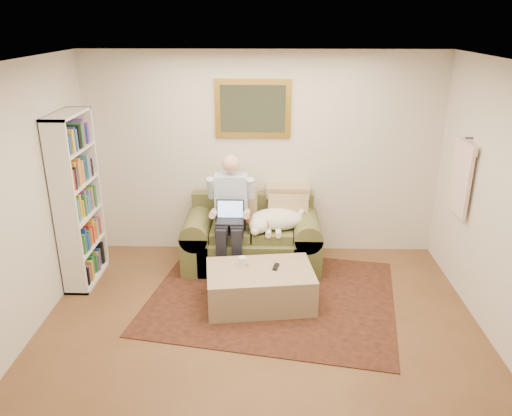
{
  "coord_description": "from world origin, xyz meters",
  "views": [
    {
      "loc": [
        0.07,
        -3.67,
        2.96
      ],
      "look_at": [
        -0.06,
        1.54,
        0.95
      ],
      "focal_mm": 35.0,
      "sensor_mm": 36.0,
      "label": 1
    }
  ],
  "objects_px": {
    "bookshelf": "(77,201)",
    "laptop": "(230,215)",
    "ottoman": "(260,287)",
    "sleeping_dog": "(277,219)",
    "sofa": "(252,242)",
    "seated_man": "(230,216)",
    "coffee_mug": "(242,261)"
  },
  "relations": [
    {
      "from": "sleeping_dog",
      "to": "coffee_mug",
      "type": "relative_size",
      "value": 6.97
    },
    {
      "from": "bookshelf",
      "to": "seated_man",
      "type": "bearing_deg",
      "value": 9.32
    },
    {
      "from": "sofa",
      "to": "seated_man",
      "type": "bearing_deg",
      "value": -148.55
    },
    {
      "from": "seated_man",
      "to": "laptop",
      "type": "distance_m",
      "value": 0.07
    },
    {
      "from": "ottoman",
      "to": "bookshelf",
      "type": "distance_m",
      "value": 2.3
    },
    {
      "from": "laptop",
      "to": "coffee_mug",
      "type": "distance_m",
      "value": 0.71
    },
    {
      "from": "coffee_mug",
      "to": "bookshelf",
      "type": "distance_m",
      "value": 2.02
    },
    {
      "from": "sofa",
      "to": "laptop",
      "type": "height_order",
      "value": "laptop"
    },
    {
      "from": "seated_man",
      "to": "sleeping_dog",
      "type": "height_order",
      "value": "seated_man"
    },
    {
      "from": "laptop",
      "to": "bookshelf",
      "type": "distance_m",
      "value": 1.75
    },
    {
      "from": "laptop",
      "to": "bookshelf",
      "type": "xyz_separation_m",
      "value": [
        -1.72,
        -0.22,
        0.25
      ]
    },
    {
      "from": "bookshelf",
      "to": "ottoman",
      "type": "bearing_deg",
      "value": -13.8
    },
    {
      "from": "sleeping_dog",
      "to": "ottoman",
      "type": "distance_m",
      "value": 0.99
    },
    {
      "from": "bookshelf",
      "to": "sleeping_dog",
      "type": "bearing_deg",
      "value": 8.79
    },
    {
      "from": "sofa",
      "to": "sleeping_dog",
      "type": "distance_m",
      "value": 0.47
    },
    {
      "from": "coffee_mug",
      "to": "sleeping_dog",
      "type": "bearing_deg",
      "value": 63.56
    },
    {
      "from": "sofa",
      "to": "coffee_mug",
      "type": "height_order",
      "value": "sofa"
    },
    {
      "from": "sleeping_dog",
      "to": "sofa",
      "type": "bearing_deg",
      "value": 164.26
    },
    {
      "from": "ottoman",
      "to": "sleeping_dog",
      "type": "bearing_deg",
      "value": 77.9
    },
    {
      "from": "seated_man",
      "to": "sleeping_dog",
      "type": "bearing_deg",
      "value": 7.13
    },
    {
      "from": "coffee_mug",
      "to": "sofa",
      "type": "bearing_deg",
      "value": 84.8
    },
    {
      "from": "seated_man",
      "to": "bookshelf",
      "type": "distance_m",
      "value": 1.77
    },
    {
      "from": "seated_man",
      "to": "laptop",
      "type": "relative_size",
      "value": 4.33
    },
    {
      "from": "sleeping_dog",
      "to": "ottoman",
      "type": "height_order",
      "value": "sleeping_dog"
    },
    {
      "from": "ottoman",
      "to": "coffee_mug",
      "type": "xyz_separation_m",
      "value": [
        -0.2,
        0.1,
        0.26
      ]
    },
    {
      "from": "laptop",
      "to": "sleeping_dog",
      "type": "xyz_separation_m",
      "value": [
        0.56,
        0.14,
        -0.1
      ]
    },
    {
      "from": "sleeping_dog",
      "to": "ottoman",
      "type": "xyz_separation_m",
      "value": [
        -0.19,
        -0.87,
        -0.44
      ]
    },
    {
      "from": "bookshelf",
      "to": "laptop",
      "type": "bearing_deg",
      "value": 7.19
    },
    {
      "from": "sleeping_dog",
      "to": "ottoman",
      "type": "relative_size",
      "value": 0.61
    },
    {
      "from": "laptop",
      "to": "sofa",
      "type": "bearing_deg",
      "value": 41.02
    },
    {
      "from": "sleeping_dog",
      "to": "bookshelf",
      "type": "xyz_separation_m",
      "value": [
        -2.28,
        -0.35,
        0.35
      ]
    },
    {
      "from": "laptop",
      "to": "seated_man",
      "type": "bearing_deg",
      "value": 90.0
    }
  ]
}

